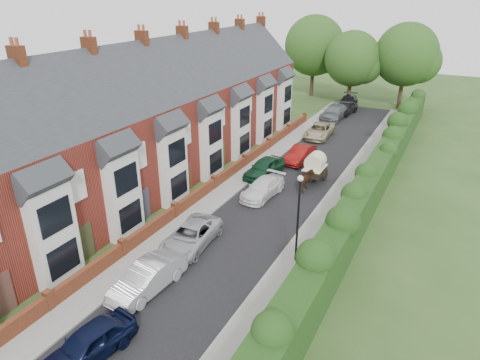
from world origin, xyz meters
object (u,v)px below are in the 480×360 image
at_px(car_red, 300,154).
at_px(car_green, 264,168).
at_px(car_grey, 334,112).
at_px(horse, 306,182).
at_px(car_white, 263,188).
at_px(car_beige, 319,131).
at_px(car_black, 346,108).
at_px(car_navy, 89,344).
at_px(car_silver_a, 148,278).
at_px(horse_cart, 315,165).
at_px(car_silver_b, 191,236).
at_px(lamppost, 299,208).

bearing_deg(car_red, car_green, -104.80).
bearing_deg(car_grey, horse, -77.91).
xyz_separation_m(car_white, car_beige, (-0.60, 15.01, 0.04)).
relative_size(car_white, car_beige, 0.90).
height_order(car_green, car_grey, car_grey).
height_order(car_white, car_green, car_green).
bearing_deg(car_black, car_navy, -82.23).
bearing_deg(car_white, horse, 47.41).
bearing_deg(car_black, car_grey, -96.67).
height_order(car_silver_a, horse_cart, horse_cart).
relative_size(car_silver_a, car_green, 1.01).
distance_m(car_silver_a, car_beige, 27.31).
relative_size(car_silver_a, car_red, 1.06).
bearing_deg(car_grey, car_red, -83.56).
bearing_deg(car_silver_b, horse, 66.74).
distance_m(car_black, horse_cart, 21.05).
bearing_deg(car_beige, car_grey, 91.87).
bearing_deg(car_grey, car_silver_b, -87.78).
height_order(car_silver_b, car_red, car_red).
relative_size(car_silver_a, car_grey, 0.82).
height_order(car_silver_a, car_green, car_green).
bearing_deg(car_white, car_silver_b, -91.43).
bearing_deg(car_black, car_beige, -83.30).
bearing_deg(car_beige, lamppost, -78.08).
bearing_deg(horse, car_black, -84.53).
distance_m(car_beige, car_grey, 7.42).
distance_m(car_silver_a, car_green, 15.63).
height_order(car_white, horse, horse).
bearing_deg(lamppost, horse_cart, 103.19).
xyz_separation_m(car_silver_a, car_grey, (-0.60, 34.71, 0.05)).
distance_m(car_silver_a, car_grey, 34.71).
distance_m(lamppost, horse_cart, 11.26).
xyz_separation_m(car_grey, horse, (3.68, -20.14, -0.03)).
bearing_deg(car_red, car_white, -87.34).
xyz_separation_m(car_silver_b, car_black, (0.39, 32.95, 0.09)).
bearing_deg(lamppost, car_black, 99.99).
bearing_deg(car_silver_a, horse, 82.28).
relative_size(lamppost, horse_cart, 1.57).
height_order(car_navy, car_red, car_navy).
bearing_deg(car_navy, car_silver_b, 105.33).
bearing_deg(car_grey, car_green, -88.83).
xyz_separation_m(lamppost, horse_cart, (-2.53, 10.80, -1.94)).
xyz_separation_m(car_silver_b, horse, (3.43, 10.19, 0.09)).
height_order(lamppost, car_beige, lamppost).
relative_size(car_green, car_beige, 0.90).
bearing_deg(car_green, car_red, 79.14).
bearing_deg(horse, car_beige, -78.52).
height_order(car_navy, car_silver_a, car_silver_a).
relative_size(car_red, car_beige, 0.86).
bearing_deg(car_beige, car_red, -87.80).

